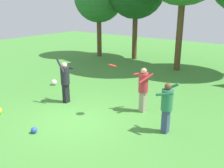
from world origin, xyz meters
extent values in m
plane|color=#478C38|center=(0.00, 0.00, 0.00)|extent=(40.00, 40.00, 0.00)
cube|color=black|center=(-1.46, 0.95, 0.38)|extent=(0.19, 0.22, 0.75)
cylinder|color=#23232D|center=(-1.46, 0.95, 1.08)|extent=(0.34, 0.34, 0.65)
sphere|color=beige|center=(-1.46, 0.95, 1.50)|extent=(0.21, 0.21, 0.21)
cylinder|color=#23232D|center=(-1.46, 1.15, 1.36)|extent=(0.56, 0.09, 0.12)
cylinder|color=#23232D|center=(-1.45, 0.75, 1.52)|extent=(0.37, 0.09, 0.51)
cube|color=#38476B|center=(2.73, 1.03, 0.37)|extent=(0.19, 0.22, 0.73)
cylinder|color=#2D7551|center=(2.73, 1.03, 1.05)|extent=(0.34, 0.34, 0.64)
sphere|color=brown|center=(2.73, 1.03, 1.46)|extent=(0.21, 0.21, 0.21)
cylinder|color=#2D7551|center=(2.73, 0.83, 1.29)|extent=(0.54, 0.09, 0.22)
cylinder|color=#2D7551|center=(2.73, 1.23, 1.38)|extent=(0.51, 0.09, 0.35)
cube|color=gray|center=(1.40, 1.96, 0.38)|extent=(0.19, 0.22, 0.76)
cylinder|color=#B72D38|center=(1.40, 1.96, 1.09)|extent=(0.34, 0.34, 0.66)
sphere|color=tan|center=(1.40, 1.96, 1.51)|extent=(0.21, 0.21, 0.21)
cylinder|color=#B72D38|center=(1.57, 1.86, 1.30)|extent=(0.35, 0.49, 0.34)
cylinder|color=#B72D38|center=(1.23, 2.07, 1.36)|extent=(0.37, 0.52, 0.09)
cylinder|color=red|center=(0.78, 1.00, 1.81)|extent=(0.36, 0.36, 0.10)
sphere|color=white|center=(-3.54, 2.14, 0.13)|extent=(0.27, 0.27, 0.27)
sphere|color=blue|center=(-0.42, -1.37, 0.10)|extent=(0.19, 0.19, 0.19)
cylinder|color=brown|center=(0.01, 8.34, 2.29)|extent=(0.35, 0.35, 4.59)
cylinder|color=brown|center=(-6.19, 8.79, 1.54)|extent=(0.33, 0.33, 3.08)
cylinder|color=brown|center=(-3.58, 9.42, 1.73)|extent=(0.34, 0.34, 3.46)
camera|label=1|loc=(5.54, -5.45, 3.75)|focal=40.60mm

